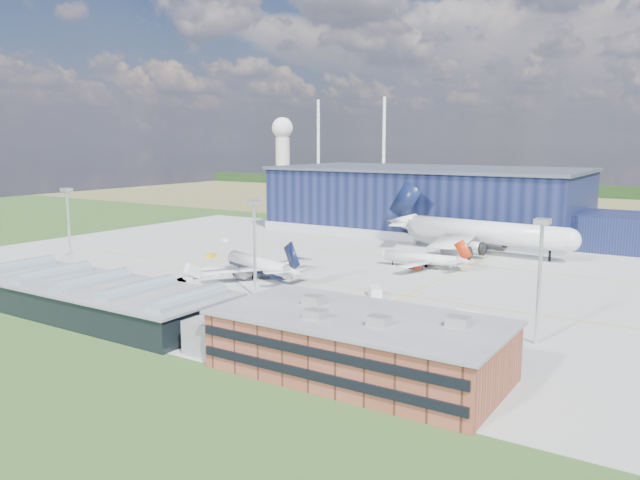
{
  "coord_description": "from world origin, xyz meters",
  "views": [
    {
      "loc": [
        101.09,
        -142.72,
        36.41
      ],
      "look_at": [
        2.33,
        10.2,
        7.6
      ],
      "focal_mm": 35.0,
      "sensor_mm": 36.0,
      "label": 1
    }
  ],
  "objects_px": {
    "airliner_navy": "(259,257)",
    "car_b": "(182,280)",
    "gse_van_a": "(211,271)",
    "gse_van_c": "(467,318)",
    "light_mast_east": "(540,261)",
    "gse_cart_b": "(225,240)",
    "hangar": "(434,203)",
    "airliner_red": "(421,253)",
    "airstair": "(193,274)",
    "gse_tug_a": "(211,256)",
    "light_mast_center": "(254,232)",
    "gse_tug_b": "(219,311)",
    "car_a": "(343,327)",
    "ops_building": "(359,344)",
    "gse_van_b": "(375,292)",
    "airliner_widebody": "(485,220)",
    "light_mast_west": "(68,214)"
  },
  "relations": [
    {
      "from": "light_mast_center",
      "to": "gse_tug_b",
      "type": "bearing_deg",
      "value": -79.73
    },
    {
      "from": "airliner_navy",
      "to": "airliner_widebody",
      "type": "xyz_separation_m",
      "value": [
        39.45,
        68.03,
        5.41
      ]
    },
    {
      "from": "light_mast_center",
      "to": "gse_tug_b",
      "type": "height_order",
      "value": "light_mast_center"
    },
    {
      "from": "airstair",
      "to": "gse_tug_a",
      "type": "bearing_deg",
      "value": 132.3
    },
    {
      "from": "airstair",
      "to": "gse_van_c",
      "type": "bearing_deg",
      "value": 7.84
    },
    {
      "from": "airstair",
      "to": "car_b",
      "type": "xyz_separation_m",
      "value": [
        -0.6,
        -3.61,
        -0.93
      ]
    },
    {
      "from": "airliner_navy",
      "to": "car_a",
      "type": "xyz_separation_m",
      "value": [
        43.46,
        -28.65,
        -5.15
      ]
    },
    {
      "from": "light_mast_east",
      "to": "gse_van_a",
      "type": "relative_size",
      "value": 4.68
    },
    {
      "from": "ops_building",
      "to": "airstair",
      "type": "height_order",
      "value": "ops_building"
    },
    {
      "from": "light_mast_center",
      "to": "gse_cart_b",
      "type": "distance_m",
      "value": 86.09
    },
    {
      "from": "airliner_navy",
      "to": "gse_van_c",
      "type": "height_order",
      "value": "airliner_navy"
    },
    {
      "from": "airstair",
      "to": "car_a",
      "type": "xyz_separation_m",
      "value": [
        56.58,
        -17.02,
        -0.9
      ]
    },
    {
      "from": "gse_van_b",
      "to": "ops_building",
      "type": "bearing_deg",
      "value": -102.84
    },
    {
      "from": "light_mast_center",
      "to": "gse_van_b",
      "type": "bearing_deg",
      "value": 32.06
    },
    {
      "from": "light_mast_center",
      "to": "light_mast_east",
      "type": "height_order",
      "value": "same"
    },
    {
      "from": "gse_van_b",
      "to": "gse_tug_b",
      "type": "bearing_deg",
      "value": -162.04
    },
    {
      "from": "gse_van_b",
      "to": "gse_cart_b",
      "type": "xyz_separation_m",
      "value": [
        -85.35,
        43.54,
        -0.64
      ]
    },
    {
      "from": "ops_building",
      "to": "light_mast_center",
      "type": "bearing_deg",
      "value": 146.31
    },
    {
      "from": "car_a",
      "to": "car_b",
      "type": "height_order",
      "value": "car_a"
    },
    {
      "from": "ops_building",
      "to": "airliner_navy",
      "type": "bearing_deg",
      "value": 140.63
    },
    {
      "from": "airliner_widebody",
      "to": "car_a",
      "type": "relative_size",
      "value": 20.4
    },
    {
      "from": "airliner_red",
      "to": "hangar",
      "type": "bearing_deg",
      "value": -72.36
    },
    {
      "from": "car_b",
      "to": "hangar",
      "type": "bearing_deg",
      "value": -15.09
    },
    {
      "from": "hangar",
      "to": "gse_tug_a",
      "type": "bearing_deg",
      "value": -111.2
    },
    {
      "from": "light_mast_west",
      "to": "gse_tug_a",
      "type": "relative_size",
      "value": 6.84
    },
    {
      "from": "gse_tug_b",
      "to": "car_a",
      "type": "relative_size",
      "value": 0.86
    },
    {
      "from": "ops_building",
      "to": "light_mast_east",
      "type": "bearing_deg",
      "value": 56.32
    },
    {
      "from": "gse_tug_a",
      "to": "car_b",
      "type": "distance_m",
      "value": 34.57
    },
    {
      "from": "light_mast_east",
      "to": "airliner_red",
      "type": "distance_m",
      "value": 69.92
    },
    {
      "from": "airliner_widebody",
      "to": "gse_van_a",
      "type": "xyz_separation_m",
      "value": [
        -52.55,
        -72.73,
        -10.06
      ]
    },
    {
      "from": "light_mast_center",
      "to": "gse_tug_a",
      "type": "relative_size",
      "value": 6.84
    },
    {
      "from": "gse_tug_a",
      "to": "gse_van_a",
      "type": "bearing_deg",
      "value": -53.52
    },
    {
      "from": "gse_van_a",
      "to": "gse_van_c",
      "type": "distance_m",
      "value": 75.74
    },
    {
      "from": "light_mast_center",
      "to": "gse_van_b",
      "type": "height_order",
      "value": "light_mast_center"
    },
    {
      "from": "airliner_navy",
      "to": "car_b",
      "type": "height_order",
      "value": "airliner_navy"
    },
    {
      "from": "airliner_widebody",
      "to": "airstair",
      "type": "bearing_deg",
      "value": -117.86
    },
    {
      "from": "airliner_navy",
      "to": "gse_van_b",
      "type": "relative_size",
      "value": 6.52
    },
    {
      "from": "light_mast_east",
      "to": "gse_cart_b",
      "type": "xyz_separation_m",
      "value": [
        -126.31,
        58.59,
        -14.84
      ]
    },
    {
      "from": "airliner_widebody",
      "to": "airstair",
      "type": "xyz_separation_m",
      "value": [
        -52.57,
        -79.67,
        -9.66
      ]
    },
    {
      "from": "airliner_red",
      "to": "gse_van_b",
      "type": "bearing_deg",
      "value": 94.45
    },
    {
      "from": "light_mast_west",
      "to": "airliner_navy",
      "type": "bearing_deg",
      "value": 16.37
    },
    {
      "from": "gse_cart_b",
      "to": "gse_van_a",
      "type": "bearing_deg",
      "value": -119.36
    },
    {
      "from": "light_mast_center",
      "to": "gse_van_c",
      "type": "bearing_deg",
      "value": 5.95
    },
    {
      "from": "light_mast_west",
      "to": "light_mast_center",
      "type": "relative_size",
      "value": 1.0
    },
    {
      "from": "airliner_navy",
      "to": "gse_cart_b",
      "type": "distance_m",
      "value": 64.54
    },
    {
      "from": "car_a",
      "to": "car_b",
      "type": "relative_size",
      "value": 1.02
    },
    {
      "from": "gse_cart_b",
      "to": "airliner_red",
      "type": "bearing_deg",
      "value": -71.84
    },
    {
      "from": "airliner_navy",
      "to": "gse_van_c",
      "type": "distance_m",
      "value": 63.56
    },
    {
      "from": "gse_tug_b",
      "to": "car_a",
      "type": "height_order",
      "value": "gse_tug_b"
    },
    {
      "from": "light_mast_east",
      "to": "gse_van_b",
      "type": "relative_size",
      "value": 4.27
    }
  ]
}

